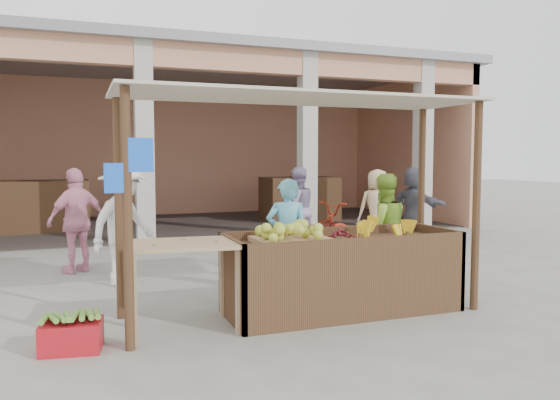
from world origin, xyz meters
name	(u,v)px	position (x,y,z in m)	size (l,w,h in m)	color
ground	(301,316)	(0.00, 0.00, 0.00)	(60.00, 60.00, 0.00)	slate
market_building	(171,120)	(0.05, 8.93, 2.70)	(14.40, 6.40, 4.20)	tan
fruit_stall	(342,276)	(0.50, 0.00, 0.40)	(2.60, 0.95, 0.80)	#4F361F
stall_awning	(298,134)	(-0.01, 0.06, 1.98)	(4.09, 1.35, 2.39)	#4F361F
banana_heap	(382,232)	(0.98, -0.04, 0.89)	(0.98, 0.53, 0.18)	yellow
melon_tray	(292,235)	(-0.09, 0.03, 0.90)	(0.80, 0.69, 0.21)	#A68056
berry_heap	(341,235)	(0.49, 0.01, 0.86)	(0.39, 0.32, 0.12)	maroon
side_table	(181,256)	(-1.30, -0.04, 0.75)	(1.16, 0.83, 0.89)	tan
papaya_pile	(181,231)	(-1.30, -0.04, 1.00)	(0.78, 0.44, 0.22)	#51832A
red_crate	(72,336)	(-2.34, -0.29, 0.13)	(0.51, 0.37, 0.27)	#B3131C
plantain_bundle	(71,317)	(-2.34, -0.29, 0.31)	(0.42, 0.29, 0.08)	#5F9135
produce_sacks	(332,222)	(2.98, 5.36, 0.32)	(0.83, 0.78, 0.63)	maroon
vendor_blue	(287,233)	(0.21, 0.95, 0.78)	(0.59, 0.43, 1.57)	#5FBBD6
vendor_green	(383,226)	(1.62, 1.00, 0.80)	(0.77, 0.44, 1.60)	#98CC3A
motorcycle	(308,233)	(1.17, 2.51, 0.53)	(2.02, 0.69, 1.05)	maroon
shopper_a	(123,219)	(-1.69, 2.16, 0.90)	(1.16, 0.58, 1.81)	silver
shopper_b	(77,217)	(-2.27, 3.28, 0.84)	(0.99, 0.53, 1.68)	pink
shopper_c	(377,204)	(3.20, 3.84, 0.84)	(0.81, 0.52, 1.67)	tan
shopper_d	(414,203)	(4.12, 3.94, 0.82)	(1.52, 0.62, 1.64)	#4E4F5C
shopper_f	(297,205)	(1.58, 3.99, 0.85)	(0.83, 0.48, 1.70)	#8F7BA2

